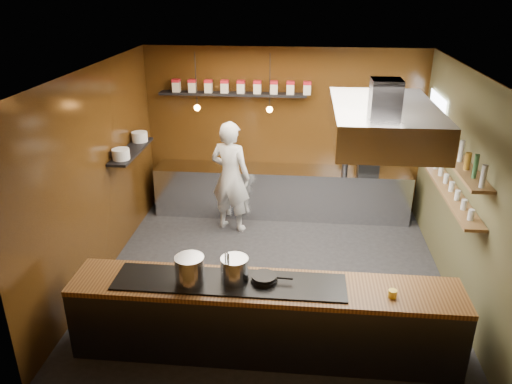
# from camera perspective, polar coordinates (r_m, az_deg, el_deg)

# --- Properties ---
(floor) EXTENTS (5.00, 5.00, 0.00)m
(floor) POSITION_cam_1_polar(r_m,az_deg,el_deg) (7.49, 1.97, -9.65)
(floor) COLOR black
(floor) RESTS_ON ground
(back_wall) EXTENTS (5.00, 0.00, 5.00)m
(back_wall) POSITION_cam_1_polar(r_m,az_deg,el_deg) (9.16, 3.14, 6.90)
(back_wall) COLOR #351D09
(back_wall) RESTS_ON ground
(left_wall) EXTENTS (0.00, 5.00, 5.00)m
(left_wall) POSITION_cam_1_polar(r_m,az_deg,el_deg) (7.37, -17.66, 1.71)
(left_wall) COLOR #351D09
(left_wall) RESTS_ON ground
(right_wall) EXTENTS (0.00, 5.00, 5.00)m
(right_wall) POSITION_cam_1_polar(r_m,az_deg,el_deg) (7.12, 22.67, 0.23)
(right_wall) COLOR brown
(right_wall) RESTS_ON ground
(ceiling) EXTENTS (5.00, 5.00, 0.00)m
(ceiling) POSITION_cam_1_polar(r_m,az_deg,el_deg) (6.39, 2.35, 13.62)
(ceiling) COLOR silver
(ceiling) RESTS_ON back_wall
(window_pane) EXTENTS (0.00, 1.00, 1.00)m
(window_pane) POSITION_cam_1_polar(r_m,az_deg,el_deg) (8.53, 19.73, 7.15)
(window_pane) COLOR white
(window_pane) RESTS_ON right_wall
(prep_counter) EXTENTS (4.60, 0.65, 0.90)m
(prep_counter) POSITION_cam_1_polar(r_m,az_deg,el_deg) (9.20, 2.90, 0.04)
(prep_counter) COLOR silver
(prep_counter) RESTS_ON floor
(pass_counter) EXTENTS (4.40, 0.72, 0.94)m
(pass_counter) POSITION_cam_1_polar(r_m,az_deg,el_deg) (5.91, 0.94, -14.21)
(pass_counter) COLOR #38383D
(pass_counter) RESTS_ON floor
(tin_shelf) EXTENTS (2.60, 0.26, 0.04)m
(tin_shelf) POSITION_cam_1_polar(r_m,az_deg,el_deg) (8.94, -2.69, 11.13)
(tin_shelf) COLOR black
(tin_shelf) RESTS_ON back_wall
(plate_shelf) EXTENTS (0.30, 1.40, 0.04)m
(plate_shelf) POSITION_cam_1_polar(r_m,az_deg,el_deg) (8.17, -14.06, 4.57)
(plate_shelf) COLOR black
(plate_shelf) RESTS_ON left_wall
(bottle_shelf_upper) EXTENTS (0.26, 2.80, 0.04)m
(bottle_shelf_upper) POSITION_cam_1_polar(r_m,az_deg,el_deg) (7.20, 21.33, 4.29)
(bottle_shelf_upper) COLOR olive
(bottle_shelf_upper) RESTS_ON right_wall
(bottle_shelf_lower) EXTENTS (0.26, 2.80, 0.04)m
(bottle_shelf_lower) POSITION_cam_1_polar(r_m,az_deg,el_deg) (7.36, 20.80, 0.83)
(bottle_shelf_lower) COLOR olive
(bottle_shelf_lower) RESTS_ON right_wall
(extractor_hood) EXTENTS (1.20, 2.00, 0.72)m
(extractor_hood) POSITION_cam_1_polar(r_m,az_deg,el_deg) (6.16, 14.32, 7.86)
(extractor_hood) COLOR #38383D
(extractor_hood) RESTS_ON ceiling
(pendant_left) EXTENTS (0.10, 0.10, 0.95)m
(pendant_left) POSITION_cam_1_polar(r_m,az_deg,el_deg) (8.40, -6.76, 9.88)
(pendant_left) COLOR black
(pendant_left) RESTS_ON ceiling
(pendant_right) EXTENTS (0.10, 0.10, 0.95)m
(pendant_right) POSITION_cam_1_polar(r_m,az_deg,el_deg) (8.23, 1.56, 9.76)
(pendant_right) COLOR black
(pendant_right) RESTS_ON ceiling
(storage_tins) EXTENTS (2.43, 0.13, 0.22)m
(storage_tins) POSITION_cam_1_polar(r_m,az_deg,el_deg) (8.89, -1.73, 11.94)
(storage_tins) COLOR beige
(storage_tins) RESTS_ON tin_shelf
(plate_stacks) EXTENTS (0.26, 1.16, 0.16)m
(plate_stacks) POSITION_cam_1_polar(r_m,az_deg,el_deg) (8.14, -14.12, 5.23)
(plate_stacks) COLOR white
(plate_stacks) RESTS_ON plate_shelf
(bottles) EXTENTS (0.06, 2.66, 0.24)m
(bottles) POSITION_cam_1_polar(r_m,az_deg,el_deg) (7.16, 21.49, 5.34)
(bottles) COLOR silver
(bottles) RESTS_ON bottle_shelf_upper
(wine_glasses) EXTENTS (0.07, 2.37, 0.13)m
(wine_glasses) POSITION_cam_1_polar(r_m,az_deg,el_deg) (7.33, 20.90, 1.44)
(wine_glasses) COLOR silver
(wine_glasses) RESTS_ON bottle_shelf_lower
(stockpot_large) EXTENTS (0.41, 0.41, 0.32)m
(stockpot_large) POSITION_cam_1_polar(r_m,az_deg,el_deg) (5.62, -7.58, -8.81)
(stockpot_large) COLOR silver
(stockpot_large) RESTS_ON pass_counter
(stockpot_small) EXTENTS (0.39, 0.39, 0.29)m
(stockpot_small) POSITION_cam_1_polar(r_m,az_deg,el_deg) (5.60, -2.47, -8.86)
(stockpot_small) COLOR #B5B7BC
(stockpot_small) RESTS_ON pass_counter
(utensil_crock) EXTENTS (0.13, 0.13, 0.16)m
(utensil_crock) POSITION_cam_1_polar(r_m,az_deg,el_deg) (5.60, -3.28, -9.68)
(utensil_crock) COLOR silver
(utensil_crock) RESTS_ON pass_counter
(frying_pan) EXTENTS (0.47, 0.30, 0.08)m
(frying_pan) POSITION_cam_1_polar(r_m,az_deg,el_deg) (5.65, 0.96, -9.83)
(frying_pan) COLOR black
(frying_pan) RESTS_ON pass_counter
(butter_jar) EXTENTS (0.12, 0.12, 0.08)m
(butter_jar) POSITION_cam_1_polar(r_m,az_deg,el_deg) (5.63, 15.34, -11.14)
(butter_jar) COLOR yellow
(butter_jar) RESTS_ON pass_counter
(espresso_machine) EXTENTS (0.37, 0.35, 0.36)m
(espresso_machine) POSITION_cam_1_polar(r_m,az_deg,el_deg) (8.98, 12.72, 3.20)
(espresso_machine) COLOR black
(espresso_machine) RESTS_ON prep_counter
(chef) EXTENTS (0.82, 0.66, 1.94)m
(chef) POSITION_cam_1_polar(r_m,az_deg,el_deg) (8.47, -2.93, 1.74)
(chef) COLOR white
(chef) RESTS_ON floor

